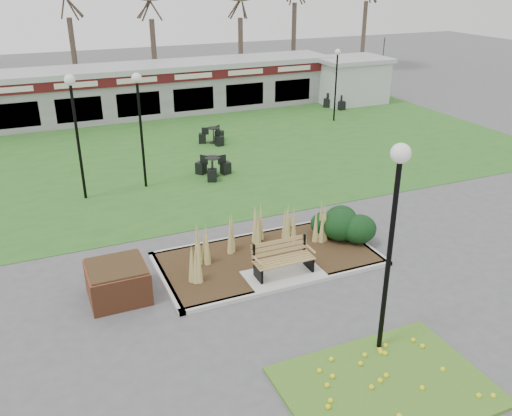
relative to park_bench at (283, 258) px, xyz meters
name	(u,v)px	position (x,y,z in m)	size (l,w,h in m)	color
ground	(286,280)	(0.00, -0.25, -0.59)	(100.00, 100.00, 0.00)	#515154
lawn	(171,155)	(0.00, 11.75, -0.58)	(34.00, 16.00, 0.02)	#286620
flower_bed	(386,385)	(0.00, -4.85, -0.52)	(4.20, 3.00, 0.16)	#32681D
planting_bed	(304,240)	(1.27, 1.10, -0.22)	(6.75, 3.40, 1.27)	#322414
park_bench	(283,258)	(0.00, 0.00, 0.00)	(1.70, 0.66, 0.93)	olive
brick_planter	(118,281)	(-4.40, 0.75, -0.11)	(1.50, 1.50, 0.95)	brown
food_pavilion	(132,91)	(0.00, 19.71, 0.89)	(24.60, 3.40, 2.90)	gray
service_hut	(351,80)	(13.50, 17.75, 0.86)	(4.40, 3.40, 2.83)	silver
lamp_post_near_left	(395,206)	(0.61, -3.75, 2.95)	(0.40, 0.40, 4.86)	black
lamp_post_mid_left	(139,106)	(-1.96, 8.28, 2.65)	(0.37, 0.37, 4.45)	black
lamp_post_far_right	(337,69)	(10.12, 14.07, 2.30)	(0.33, 0.33, 3.96)	black
lamp_post_far_left	(74,110)	(-4.31, 8.01, 2.77)	(0.38, 0.38, 4.61)	black
bistro_set_a	(213,170)	(0.87, 8.32, -0.30)	(1.41, 1.51, 0.81)	black
bistro_set_b	(214,138)	(2.46, 12.74, -0.31)	(1.42, 1.35, 0.76)	black
bistro_set_d	(337,103)	(11.92, 16.75, -0.29)	(1.59, 1.41, 0.85)	black
patio_umbrella	(382,72)	(15.81, 17.75, 1.19)	(2.49, 2.53, 2.80)	black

